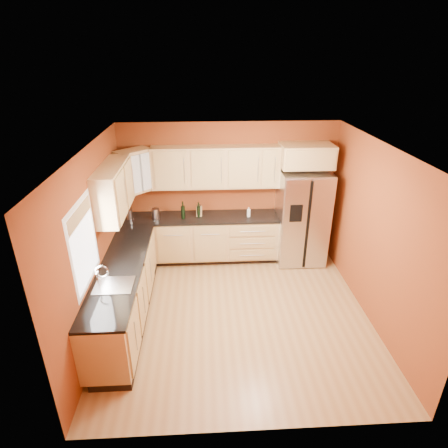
{
  "coord_description": "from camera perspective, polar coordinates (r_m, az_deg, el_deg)",
  "views": [
    {
      "loc": [
        -0.47,
        -4.7,
        3.74
      ],
      "look_at": [
        -0.15,
        0.9,
        1.12
      ],
      "focal_mm": 30.0,
      "sensor_mm": 36.0,
      "label": 1
    }
  ],
  "objects": [
    {
      "name": "refrigerator",
      "position": [
        7.17,
        11.75,
        1.04
      ],
      "size": [
        0.9,
        0.75,
        1.78
      ],
      "primitive_type": "cube",
      "color": "#BCBBC1",
      "rests_on": "floor"
    },
    {
      "name": "base_cabinets_left",
      "position": [
        5.87,
        -14.95,
        -10.17
      ],
      "size": [
        0.6,
        2.8,
        0.88
      ],
      "primitive_type": "cube",
      "color": "tan",
      "rests_on": "floor"
    },
    {
      "name": "soap_dispenser",
      "position": [
        6.95,
        3.78,
        1.82
      ],
      "size": [
        0.08,
        0.08,
        0.18
      ],
      "primitive_type": "cylinder",
      "rotation": [
        0.0,
        0.0,
        -0.26
      ],
      "color": "white",
      "rests_on": "countertop_back"
    },
    {
      "name": "countertop_back",
      "position": [
        6.99,
        -3.6,
        0.99
      ],
      "size": [
        2.9,
        0.62,
        0.04
      ],
      "primitive_type": "cube",
      "color": "black",
      "rests_on": "base_cabinets_back"
    },
    {
      "name": "wine_bottle_a",
      "position": [
        6.87,
        -6.27,
        2.13
      ],
      "size": [
        0.1,
        0.1,
        0.33
      ],
      "primitive_type": null,
      "rotation": [
        0.0,
        0.0,
        -0.36
      ],
      "color": "black",
      "rests_on": "countertop_back"
    },
    {
      "name": "wall_left",
      "position": [
        5.51,
        -18.98,
        -2.75
      ],
      "size": [
        0.04,
        4.0,
        2.6
      ],
      "primitive_type": "cube",
      "color": "brown",
      "rests_on": "floor"
    },
    {
      "name": "upper_cabinets_left",
      "position": [
        5.91,
        -16.44,
        5.06
      ],
      "size": [
        0.33,
        1.35,
        0.75
      ],
      "primitive_type": "cube",
      "color": "tan",
      "rests_on": "wall_left"
    },
    {
      "name": "corner_upper_cabinet",
      "position": [
        6.76,
        -13.44,
        7.86
      ],
      "size": [
        0.67,
        0.67,
        0.75
      ],
      "primitive_type": "cube",
      "rotation": [
        0.0,
        0.0,
        0.79
      ],
      "color": "tan",
      "rests_on": "wall_back"
    },
    {
      "name": "over_fridge_cabinet",
      "position": [
        6.87,
        12.45,
        10.17
      ],
      "size": [
        0.92,
        0.6,
        0.4
      ],
      "primitive_type": "cube",
      "color": "tan",
      "rests_on": "wall_back"
    },
    {
      "name": "floor",
      "position": [
        6.03,
        2.01,
        -13.38
      ],
      "size": [
        4.0,
        4.0,
        0.0
      ],
      "primitive_type": "plane",
      "color": "#9C6D3C",
      "rests_on": "ground"
    },
    {
      "name": "wall_back",
      "position": [
        7.15,
        0.74,
        5.04
      ],
      "size": [
        4.0,
        0.04,
        2.6
      ],
      "primitive_type": "cube",
      "color": "brown",
      "rests_on": "floor"
    },
    {
      "name": "knife_block",
      "position": [
        6.98,
        -3.8,
        1.97
      ],
      "size": [
        0.11,
        0.1,
        0.19
      ],
      "primitive_type": "cube",
      "rotation": [
        0.0,
        0.0,
        -0.1
      ],
      "color": "#A98752",
      "rests_on": "countertop_back"
    },
    {
      "name": "sink_faucet",
      "position": [
        5.12,
        -16.62,
        -7.59
      ],
      "size": [
        0.5,
        0.42,
        0.3
      ],
      "primitive_type": null,
      "color": "silver",
      "rests_on": "countertop_left"
    },
    {
      "name": "base_cabinets_back",
      "position": [
        7.2,
        -3.51,
        -2.32
      ],
      "size": [
        2.9,
        0.6,
        0.88
      ],
      "primitive_type": "cube",
      "color": "tan",
      "rests_on": "floor"
    },
    {
      "name": "canister_left",
      "position": [
        7.06,
        -14.24,
        1.45
      ],
      "size": [
        0.14,
        0.14,
        0.18
      ],
      "primitive_type": "cylinder",
      "rotation": [
        0.0,
        0.0,
        -0.32
      ],
      "color": "#BCBBC1",
      "rests_on": "countertop_back"
    },
    {
      "name": "ceiling",
      "position": [
        4.86,
        2.48,
        11.41
      ],
      "size": [
        4.0,
        4.0,
        0.0
      ],
      "primitive_type": "plane",
      "color": "white",
      "rests_on": "wall_back"
    },
    {
      "name": "window",
      "position": [
        4.97,
        -20.54,
        -2.87
      ],
      "size": [
        0.03,
        0.9,
        1.0
      ],
      "primitive_type": "cube",
      "color": "white",
      "rests_on": "wall_left"
    },
    {
      "name": "upper_cabinets_back",
      "position": [
        6.81,
        -1.26,
        8.67
      ],
      "size": [
        2.3,
        0.33,
        0.75
      ],
      "primitive_type": "cube",
      "color": "tan",
      "rests_on": "wall_back"
    },
    {
      "name": "countertop_left",
      "position": [
        5.63,
        -15.36,
        -6.32
      ],
      "size": [
        0.62,
        2.8,
        0.04
      ],
      "primitive_type": "cube",
      "color": "black",
      "rests_on": "base_cabinets_left"
    },
    {
      "name": "canister_right",
      "position": [
        6.93,
        -10.39,
        1.51
      ],
      "size": [
        0.16,
        0.16,
        0.21
      ],
      "primitive_type": "cylinder",
      "rotation": [
        0.0,
        0.0,
        0.33
      ],
      "color": "#BCBBC1",
      "rests_on": "countertop_back"
    },
    {
      "name": "wall_front",
      "position": [
        3.67,
        5.21,
        -16.79
      ],
      "size": [
        4.0,
        0.04,
        2.6
      ],
      "primitive_type": "cube",
      "color": "brown",
      "rests_on": "floor"
    },
    {
      "name": "wall_right",
      "position": [
        5.85,
        22.14,
        -1.65
      ],
      "size": [
        0.04,
        4.0,
        2.6
      ],
      "primitive_type": "cube",
      "color": "brown",
      "rests_on": "floor"
    },
    {
      "name": "wine_bottle_b",
      "position": [
        6.92,
        -3.89,
        2.21
      ],
      "size": [
        0.07,
        0.07,
        0.29
      ],
      "primitive_type": null,
      "rotation": [
        0.0,
        0.0,
        -0.03
      ],
      "color": "black",
      "rests_on": "countertop_back"
    }
  ]
}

